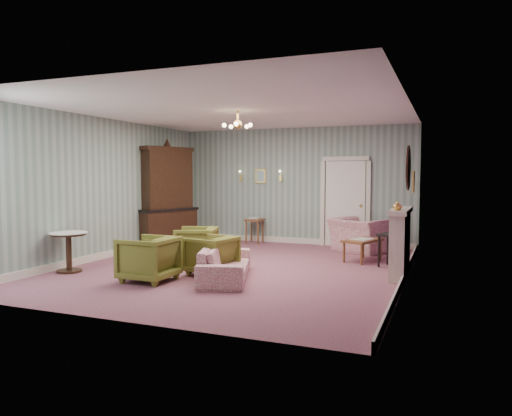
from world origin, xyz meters
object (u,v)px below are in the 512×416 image
at_px(olive_chair_b, 211,253).
at_px(fireplace, 400,242).
at_px(dresser, 167,194).
at_px(pedestal_table, 69,252).
at_px(olive_chair_a, 149,256).
at_px(wingback_chair, 360,229).
at_px(coffee_table, 362,250).
at_px(side_table_black, 392,251).
at_px(sofa_chintz, 225,257).
at_px(olive_chair_c, 196,243).

distance_m(olive_chair_b, fireplace, 3.25).
bearing_deg(dresser, pedestal_table, -70.34).
relative_size(olive_chair_b, dresser, 0.30).
height_order(olive_chair_a, dresser, dresser).
xyz_separation_m(olive_chair_b, dresser, (-2.46, 2.52, 0.89)).
bearing_deg(olive_chair_b, wingback_chair, 162.10).
bearing_deg(olive_chair_b, coffee_table, 147.44).
xyz_separation_m(fireplace, side_table_black, (-0.21, 0.71, -0.26)).
distance_m(olive_chair_a, olive_chair_b, 1.10).
bearing_deg(sofa_chintz, dresser, 27.07).
bearing_deg(sofa_chintz, coffee_table, -55.76).
relative_size(olive_chair_b, olive_chair_c, 0.96).
bearing_deg(sofa_chintz, olive_chair_c, 26.97).
bearing_deg(dresser, side_table_black, 12.25).
height_order(fireplace, side_table_black, fireplace).
distance_m(side_table_black, pedestal_table, 5.89).
xyz_separation_m(fireplace, coffee_table, (-0.83, 1.17, -0.36)).
xyz_separation_m(olive_chair_b, wingback_chair, (1.97, 3.49, 0.13)).
relative_size(wingback_chair, coffee_table, 1.31).
xyz_separation_m(olive_chair_c, coffee_table, (3.03, 1.36, -0.17)).
relative_size(olive_chair_b, wingback_chair, 0.65).
xyz_separation_m(olive_chair_c, side_table_black, (3.64, 0.90, -0.07)).
xyz_separation_m(side_table_black, pedestal_table, (-5.30, -2.57, 0.04)).
bearing_deg(olive_chair_c, olive_chair_a, -14.08).
bearing_deg(sofa_chintz, wingback_chair, -42.57).
relative_size(olive_chair_b, fireplace, 0.54).
xyz_separation_m(wingback_chair, dresser, (-4.43, -0.97, 0.77)).
bearing_deg(wingback_chair, side_table_black, 144.28).
bearing_deg(side_table_black, dresser, 172.59).
relative_size(dresser, side_table_black, 3.99).
relative_size(olive_chair_c, side_table_black, 1.23).
bearing_deg(pedestal_table, olive_chair_a, -3.19).
distance_m(sofa_chintz, dresser, 4.02).
relative_size(olive_chair_b, pedestal_table, 1.04).
relative_size(olive_chair_a, side_table_black, 1.28).
distance_m(olive_chair_b, wingback_chair, 4.01).
xyz_separation_m(coffee_table, pedestal_table, (-4.68, -3.03, 0.14)).
relative_size(olive_chair_c, coffee_table, 0.89).
bearing_deg(olive_chair_a, coffee_table, 137.60).
distance_m(olive_chair_a, coffee_table, 4.29).
distance_m(olive_chair_c, side_table_black, 3.75).
bearing_deg(olive_chair_b, olive_chair_a, -29.08).
bearing_deg(sofa_chintz, side_table_black, -69.70).
height_order(olive_chair_c, pedestal_table, olive_chair_c).
height_order(olive_chair_c, side_table_black, olive_chair_c).
height_order(olive_chair_a, wingback_chair, wingback_chair).
xyz_separation_m(wingback_chair, fireplace, (1.08, -2.37, 0.07)).
height_order(wingback_chair, fireplace, fireplace).
bearing_deg(olive_chair_a, olive_chair_c, -176.29).
bearing_deg(wingback_chair, olive_chair_b, 87.33).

